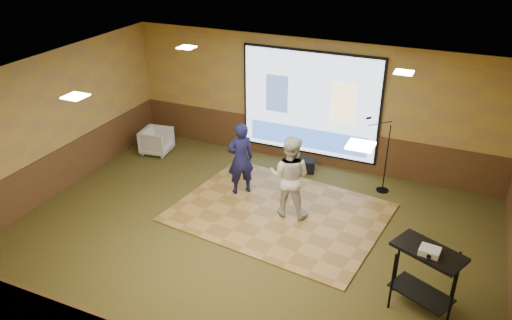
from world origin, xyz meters
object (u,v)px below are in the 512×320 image
at_px(player_left, 241,159).
at_px(banquet_chair, 157,141).
at_px(dance_floor, 279,212).
at_px(player_right, 290,177).
at_px(mic_stand, 382,170).
at_px(projector_screen, 309,105).
at_px(duffel_bag, 304,166).
at_px(projector, 430,251).
at_px(av_table, 426,267).

xyz_separation_m(player_left, banquet_chair, (-2.79, 0.96, -0.51)).
distance_m(dance_floor, player_right, 0.88).
bearing_deg(mic_stand, projector_screen, 149.86).
bearing_deg(duffel_bag, projector_screen, 102.17).
bearing_deg(dance_floor, duffel_bag, 93.54).
bearing_deg(projector, player_right, 155.39).
relative_size(av_table, duffel_bag, 2.26).
bearing_deg(mic_stand, av_table, -80.50).
bearing_deg(duffel_bag, player_right, -80.74).
bearing_deg(banquet_chair, dance_floor, -117.40).
relative_size(dance_floor, player_right, 2.39).
distance_m(projector, duffel_bag, 4.86).
bearing_deg(av_table, player_left, 153.13).
relative_size(projector, duffel_bag, 0.60).
bearing_deg(projector_screen, projector, -52.22).
bearing_deg(player_right, banquet_chair, -22.85).
bearing_deg(player_right, projector, 143.94).
height_order(av_table, mic_stand, mic_stand).
distance_m(av_table, banquet_chair, 7.45).
relative_size(player_left, av_table, 1.49).
height_order(projector_screen, dance_floor, projector_screen).
xyz_separation_m(player_left, duffel_bag, (0.94, 1.50, -0.68)).
distance_m(mic_stand, banquet_chair, 5.55).
bearing_deg(projector_screen, dance_floor, -84.69).
xyz_separation_m(av_table, duffel_bag, (-3.08, 3.54, -0.63)).
bearing_deg(dance_floor, player_left, 158.35).
height_order(dance_floor, player_left, player_left).
height_order(player_left, banquet_chair, player_left).
xyz_separation_m(av_table, banquet_chair, (-6.81, 3.00, -0.45)).
bearing_deg(mic_stand, player_right, -141.98).
bearing_deg(projector_screen, player_left, -112.79).
relative_size(dance_floor, banquet_chair, 5.75).
bearing_deg(dance_floor, av_table, -28.63).
bearing_deg(duffel_bag, dance_floor, -86.46).
distance_m(player_left, projector, 4.56).
bearing_deg(av_table, player_right, 149.46).
relative_size(player_left, player_right, 0.95).
relative_size(dance_floor, mic_stand, 2.41).
xyz_separation_m(av_table, projector, (0.01, -0.09, 0.35)).
height_order(dance_floor, duffel_bag, duffel_bag).
bearing_deg(mic_stand, dance_floor, -145.13).
bearing_deg(projector, projector_screen, 135.05).
height_order(player_right, banquet_chair, player_right).
height_order(projector_screen, player_left, projector_screen).
xyz_separation_m(player_right, banquet_chair, (-4.04, 1.37, -0.55)).
distance_m(projector_screen, banquet_chair, 3.94).
height_order(dance_floor, player_right, player_right).
xyz_separation_m(player_left, av_table, (4.02, -2.04, -0.05)).
bearing_deg(player_left, duffel_bag, -165.46).
distance_m(banquet_chair, duffel_bag, 3.77).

